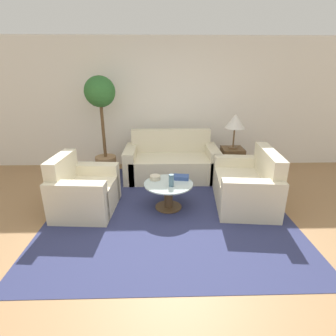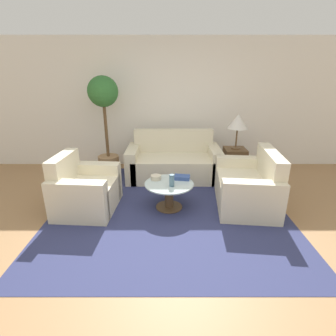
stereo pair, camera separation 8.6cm
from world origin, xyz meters
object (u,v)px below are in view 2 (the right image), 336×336
(book_stack, at_px, (181,177))
(vase, at_px, (171,180))
(sofa_main, at_px, (172,162))
(loveseat, at_px, (249,187))
(table_lamp, at_px, (237,122))
(potted_plant, at_px, (103,112))
(bowl, at_px, (155,177))
(armchair, at_px, (82,191))
(coffee_table, at_px, (168,192))

(book_stack, bearing_deg, vase, -113.13)
(vase, distance_m, book_stack, 0.31)
(sofa_main, distance_m, loveseat, 1.63)
(loveseat, xyz_separation_m, table_lamp, (0.01, 1.08, 0.80))
(sofa_main, bearing_deg, table_lamp, -3.90)
(table_lamp, bearing_deg, potted_plant, 174.14)
(table_lamp, height_order, book_stack, table_lamp)
(table_lamp, xyz_separation_m, book_stack, (-1.05, -1.03, -0.65))
(bowl, xyz_separation_m, book_stack, (0.40, 0.01, -0.00))
(armchair, xyz_separation_m, book_stack, (1.47, 0.19, 0.14))
(sofa_main, bearing_deg, loveseat, -45.26)
(bowl, distance_m, book_stack, 0.40)
(loveseat, xyz_separation_m, potted_plant, (-2.45, 1.33, 0.95))
(coffee_table, xyz_separation_m, table_lamp, (1.25, 1.19, 0.82))
(bowl, bearing_deg, armchair, -170.41)
(table_lamp, bearing_deg, bowl, -144.31)
(loveseat, height_order, vase, loveseat)
(sofa_main, relative_size, table_lamp, 2.75)
(vase, bearing_deg, armchair, 176.94)
(sofa_main, height_order, coffee_table, sofa_main)
(sofa_main, relative_size, coffee_table, 2.41)
(sofa_main, xyz_separation_m, book_stack, (0.11, -1.11, 0.14))
(armchair, relative_size, bowl, 6.19)
(potted_plant, relative_size, bowl, 11.76)
(bowl, bearing_deg, book_stack, 1.26)
(vase, bearing_deg, potted_plant, 128.93)
(sofa_main, bearing_deg, coffee_table, -94.11)
(table_lamp, height_order, bowl, table_lamp)
(loveseat, bearing_deg, bowl, -85.78)
(coffee_table, distance_m, vase, 0.25)
(table_lamp, bearing_deg, coffee_table, -136.37)
(sofa_main, bearing_deg, bowl, -104.54)
(table_lamp, height_order, vase, table_lamp)
(sofa_main, distance_m, coffee_table, 1.28)
(potted_plant, relative_size, vase, 10.65)
(coffee_table, relative_size, potted_plant, 0.39)
(loveseat, height_order, bowl, loveseat)
(loveseat, distance_m, potted_plant, 2.95)
(table_lamp, bearing_deg, vase, -133.20)
(coffee_table, bearing_deg, table_lamp, 43.63)
(armchair, distance_m, potted_plant, 1.76)
(sofa_main, xyz_separation_m, armchair, (-1.36, -1.30, 0.00))
(armchair, distance_m, vase, 1.33)
(sofa_main, height_order, potted_plant, potted_plant)
(potted_plant, bearing_deg, table_lamp, -5.86)
(loveseat, distance_m, bowl, 1.45)
(loveseat, relative_size, potted_plant, 0.70)
(sofa_main, relative_size, armchair, 1.77)
(armchair, bearing_deg, loveseat, -82.77)
(sofa_main, xyz_separation_m, coffee_table, (-0.09, -1.27, -0.03))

